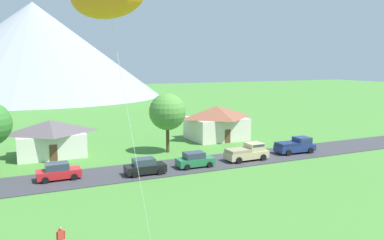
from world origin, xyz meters
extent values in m
cube|color=#38383D|center=(0.00, 29.64, 0.04)|extent=(160.00, 6.58, 0.08)
cone|color=#8E939E|center=(-3.57, 136.56, 16.11)|extent=(85.65, 85.65, 32.22)
cube|color=silver|center=(-7.38, 41.25, 1.46)|extent=(7.96, 6.09, 2.92)
pyramid|color=#564C51|center=(-7.38, 41.25, 3.73)|extent=(8.59, 6.58, 1.61)
cube|color=brown|center=(-7.38, 38.18, 1.00)|extent=(0.90, 0.06, 2.00)
cube|color=beige|center=(16.72, 42.21, 1.65)|extent=(8.08, 6.93, 3.30)
pyramid|color=brown|center=(16.72, 42.21, 4.21)|extent=(8.73, 7.48, 1.82)
cube|color=brown|center=(16.72, 38.73, 1.00)|extent=(0.90, 0.06, 2.00)
cylinder|color=#4C3823|center=(6.63, 36.85, 1.78)|extent=(0.44, 0.44, 3.56)
sphere|color=#4C8938|center=(6.63, 36.85, 5.35)|extent=(4.78, 4.78, 4.78)
cube|color=black|center=(0.74, 28.17, 0.68)|extent=(4.25, 1.92, 0.80)
cube|color=#2D3847|center=(0.59, 28.17, 1.42)|extent=(2.24, 1.64, 0.68)
cylinder|color=black|center=(2.11, 29.05, 0.40)|extent=(0.65, 0.26, 0.64)
cylinder|color=black|center=(2.06, 27.21, 0.40)|extent=(0.65, 0.26, 0.64)
cylinder|color=black|center=(-0.59, 29.12, 0.40)|extent=(0.65, 0.26, 0.64)
cylinder|color=black|center=(-0.64, 27.29, 0.40)|extent=(0.65, 0.26, 0.64)
cube|color=#237042|center=(6.68, 28.58, 0.68)|extent=(4.23, 1.88, 0.80)
cube|color=#2D3847|center=(6.53, 28.58, 1.42)|extent=(2.23, 1.63, 0.68)
cylinder|color=black|center=(8.05, 29.47, 0.40)|extent=(0.64, 0.25, 0.64)
cylinder|color=black|center=(8.02, 27.63, 0.40)|extent=(0.64, 0.25, 0.64)
cylinder|color=black|center=(5.35, 29.52, 0.40)|extent=(0.64, 0.25, 0.64)
cylinder|color=black|center=(5.32, 27.68, 0.40)|extent=(0.64, 0.25, 0.64)
cube|color=red|center=(-7.66, 30.01, 0.68)|extent=(4.21, 1.82, 0.80)
cube|color=#2D3847|center=(-7.81, 30.01, 1.42)|extent=(2.21, 1.60, 0.68)
cylinder|color=black|center=(-6.32, 30.94, 0.40)|extent=(0.64, 0.24, 0.64)
cylinder|color=black|center=(-6.31, 29.10, 0.40)|extent=(0.64, 0.24, 0.64)
cylinder|color=black|center=(-9.02, 30.92, 0.40)|extent=(0.64, 0.24, 0.64)
cylinder|color=black|center=(-9.01, 29.08, 0.40)|extent=(0.64, 0.24, 0.64)
cube|color=navy|center=(21.26, 29.34, 0.75)|extent=(5.29, 2.24, 0.84)
cube|color=navy|center=(22.36, 29.28, 1.62)|extent=(1.98, 1.93, 0.90)
cube|color=#2D3847|center=(22.36, 29.28, 1.89)|extent=(1.70, 1.95, 0.28)
cube|color=navy|center=(20.11, 29.39, 1.35)|extent=(2.79, 2.08, 0.36)
cylinder|color=black|center=(23.00, 30.27, 0.46)|extent=(0.77, 0.32, 0.76)
cylinder|color=black|center=(22.91, 28.24, 0.46)|extent=(0.77, 0.32, 0.76)
cylinder|color=black|center=(19.61, 30.43, 0.46)|extent=(0.77, 0.32, 0.76)
cylinder|color=black|center=(19.51, 28.40, 0.46)|extent=(0.77, 0.32, 0.76)
cube|color=#C6B284|center=(13.53, 28.74, 0.75)|extent=(5.22, 2.06, 0.84)
cube|color=#C6B284|center=(14.63, 28.75, 1.62)|extent=(1.92, 1.86, 0.90)
cube|color=#2D3847|center=(14.63, 28.75, 1.89)|extent=(1.64, 1.90, 0.28)
cube|color=tan|center=(12.38, 28.72, 1.35)|extent=(2.72, 1.99, 0.36)
cylinder|color=black|center=(15.21, 29.78, 0.46)|extent=(0.76, 0.29, 0.76)
cylinder|color=black|center=(15.24, 27.74, 0.46)|extent=(0.76, 0.29, 0.76)
cylinder|color=black|center=(11.82, 29.74, 0.46)|extent=(0.76, 0.29, 0.76)
cylinder|color=black|center=(11.84, 27.70, 0.46)|extent=(0.76, 0.29, 0.76)
cylinder|color=silver|center=(-6.13, 8.90, 8.16)|extent=(1.71, 1.52, 13.23)
cube|color=red|center=(-9.20, 14.22, 1.17)|extent=(0.36, 0.22, 0.58)
sphere|color=#9E7051|center=(-9.20, 14.22, 1.57)|extent=(0.21, 0.21, 0.21)
cylinder|color=red|center=(-9.42, 14.22, 1.12)|extent=(0.12, 0.18, 0.59)
cylinder|color=red|center=(-8.98, 14.22, 1.12)|extent=(0.12, 0.18, 0.59)
camera|label=1|loc=(-11.33, -9.48, 11.53)|focal=36.30mm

